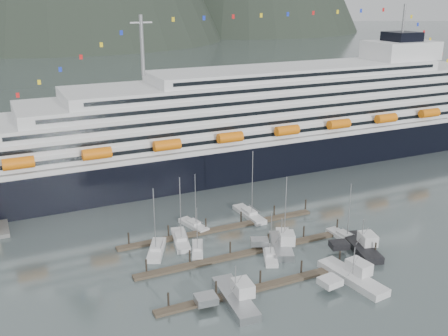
{
  "coord_description": "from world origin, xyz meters",
  "views": [
    {
      "loc": [
        -50.09,
        -83.79,
        51.82
      ],
      "look_at": [
        -1.15,
        22.0,
        12.65
      ],
      "focal_mm": 42.0,
      "sensor_mm": 36.0,
      "label": 1
    }
  ],
  "objects_px": {
    "sailboat_h": "(344,237)",
    "trawler_c": "(352,277)",
    "sailboat_b": "(197,250)",
    "sailboat_f": "(194,225)",
    "cruise_ship": "(270,126)",
    "trawler_a": "(234,297)",
    "sailboat_a": "(157,250)",
    "trawler_e": "(280,245)",
    "sailboat_d": "(284,242)",
    "trawler_d": "(361,246)",
    "sailboat_g": "(249,215)",
    "sailboat_e": "(181,240)",
    "sailboat_c": "(270,256)"
  },
  "relations": [
    {
      "from": "sailboat_h",
      "to": "trawler_c",
      "type": "xyz_separation_m",
      "value": [
        -9.72,
        -15.16,
        0.53
      ]
    },
    {
      "from": "sailboat_b",
      "to": "sailboat_f",
      "type": "bearing_deg",
      "value": 3.91
    },
    {
      "from": "cruise_ship",
      "to": "trawler_a",
      "type": "xyz_separation_m",
      "value": [
        -44.89,
        -66.95,
        -11.07
      ]
    },
    {
      "from": "sailboat_b",
      "to": "sailboat_h",
      "type": "height_order",
      "value": "sailboat_h"
    },
    {
      "from": "sailboat_a",
      "to": "trawler_c",
      "type": "height_order",
      "value": "sailboat_a"
    },
    {
      "from": "sailboat_h",
      "to": "trawler_e",
      "type": "relative_size",
      "value": 1.09
    },
    {
      "from": "sailboat_d",
      "to": "sailboat_f",
      "type": "distance_m",
      "value": 21.74
    },
    {
      "from": "trawler_d",
      "to": "sailboat_f",
      "type": "bearing_deg",
      "value": 61.14
    },
    {
      "from": "sailboat_b",
      "to": "trawler_a",
      "type": "distance_m",
      "value": 20.29
    },
    {
      "from": "cruise_ship",
      "to": "sailboat_g",
      "type": "xyz_separation_m",
      "value": [
        -25.32,
        -34.95,
        -11.58
      ]
    },
    {
      "from": "sailboat_e",
      "to": "sailboat_g",
      "type": "height_order",
      "value": "sailboat_g"
    },
    {
      "from": "sailboat_f",
      "to": "sailboat_h",
      "type": "xyz_separation_m",
      "value": [
        27.86,
        -19.86,
        0.01
      ]
    },
    {
      "from": "sailboat_e",
      "to": "trawler_c",
      "type": "height_order",
      "value": "sailboat_e"
    },
    {
      "from": "sailboat_h",
      "to": "trawler_c",
      "type": "height_order",
      "value": "sailboat_h"
    },
    {
      "from": "sailboat_c",
      "to": "trawler_e",
      "type": "xyz_separation_m",
      "value": [
        3.85,
        2.33,
        0.57
      ]
    },
    {
      "from": "sailboat_e",
      "to": "sailboat_f",
      "type": "relative_size",
      "value": 1.16
    },
    {
      "from": "sailboat_d",
      "to": "trawler_d",
      "type": "relative_size",
      "value": 1.19
    },
    {
      "from": "cruise_ship",
      "to": "sailboat_c",
      "type": "height_order",
      "value": "cruise_ship"
    },
    {
      "from": "sailboat_e",
      "to": "trawler_c",
      "type": "bearing_deg",
      "value": -128.75
    },
    {
      "from": "sailboat_d",
      "to": "trawler_a",
      "type": "xyz_separation_m",
      "value": [
        -19.66,
        -15.93,
        0.53
      ]
    },
    {
      "from": "sailboat_e",
      "to": "sailboat_d",
      "type": "bearing_deg",
      "value": -104.43
    },
    {
      "from": "sailboat_e",
      "to": "sailboat_h",
      "type": "xyz_separation_m",
      "value": [
        33.32,
        -13.83,
        -0.02
      ]
    },
    {
      "from": "sailboat_a",
      "to": "trawler_c",
      "type": "distance_m",
      "value": 39.99
    },
    {
      "from": "sailboat_h",
      "to": "sailboat_b",
      "type": "bearing_deg",
      "value": 72.46
    },
    {
      "from": "sailboat_d",
      "to": "trawler_e",
      "type": "relative_size",
      "value": 1.29
    },
    {
      "from": "sailboat_c",
      "to": "trawler_c",
      "type": "xyz_separation_m",
      "value": [
        9.32,
        -14.72,
        0.56
      ]
    },
    {
      "from": "trawler_e",
      "to": "trawler_c",
      "type": "bearing_deg",
      "value": -138.84
    },
    {
      "from": "trawler_c",
      "to": "trawler_e",
      "type": "relative_size",
      "value": 1.23
    },
    {
      "from": "sailboat_d",
      "to": "sailboat_g",
      "type": "xyz_separation_m",
      "value": [
        -0.08,
        16.06,
        0.01
      ]
    },
    {
      "from": "trawler_d",
      "to": "sailboat_d",
      "type": "bearing_deg",
      "value": 67.65
    },
    {
      "from": "sailboat_e",
      "to": "trawler_c",
      "type": "relative_size",
      "value": 1.03
    },
    {
      "from": "sailboat_c",
      "to": "sailboat_g",
      "type": "bearing_deg",
      "value": 7.77
    },
    {
      "from": "cruise_ship",
      "to": "trawler_e",
      "type": "xyz_separation_m",
      "value": [
        -27.22,
        -52.92,
        -11.07
      ]
    },
    {
      "from": "sailboat_a",
      "to": "trawler_a",
      "type": "relative_size",
      "value": 1.05
    },
    {
      "from": "sailboat_g",
      "to": "trawler_d",
      "type": "xyz_separation_m",
      "value": [
        13.14,
        -25.65,
        0.51
      ]
    },
    {
      "from": "sailboat_d",
      "to": "trawler_a",
      "type": "relative_size",
      "value": 1.13
    },
    {
      "from": "sailboat_c",
      "to": "trawler_c",
      "type": "distance_m",
      "value": 17.43
    },
    {
      "from": "cruise_ship",
      "to": "sailboat_f",
      "type": "distance_m",
      "value": 54.29
    },
    {
      "from": "sailboat_f",
      "to": "trawler_a",
      "type": "xyz_separation_m",
      "value": [
        -5.01,
        -32.0,
        0.55
      ]
    },
    {
      "from": "sailboat_a",
      "to": "sailboat_c",
      "type": "height_order",
      "value": "sailboat_a"
    },
    {
      "from": "sailboat_f",
      "to": "trawler_c",
      "type": "relative_size",
      "value": 0.88
    },
    {
      "from": "trawler_a",
      "to": "sailboat_e",
      "type": "bearing_deg",
      "value": 5.62
    },
    {
      "from": "sailboat_c",
      "to": "sailboat_d",
      "type": "bearing_deg",
      "value": -30.46
    },
    {
      "from": "cruise_ship",
      "to": "sailboat_h",
      "type": "bearing_deg",
      "value": -102.38
    },
    {
      "from": "sailboat_a",
      "to": "trawler_c",
      "type": "bearing_deg",
      "value": -106.22
    },
    {
      "from": "sailboat_a",
      "to": "trawler_d",
      "type": "bearing_deg",
      "value": -88.13
    },
    {
      "from": "trawler_c",
      "to": "trawler_d",
      "type": "xyz_separation_m",
      "value": [
        9.57,
        9.36,
        0.01
      ]
    },
    {
      "from": "sailboat_b",
      "to": "sailboat_c",
      "type": "xyz_separation_m",
      "value": [
        12.62,
        -8.54,
        0.02
      ]
    },
    {
      "from": "sailboat_e",
      "to": "trawler_a",
      "type": "bearing_deg",
      "value": -166.89
    },
    {
      "from": "cruise_ship",
      "to": "trawler_c",
      "type": "distance_m",
      "value": 74.1
    }
  ]
}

